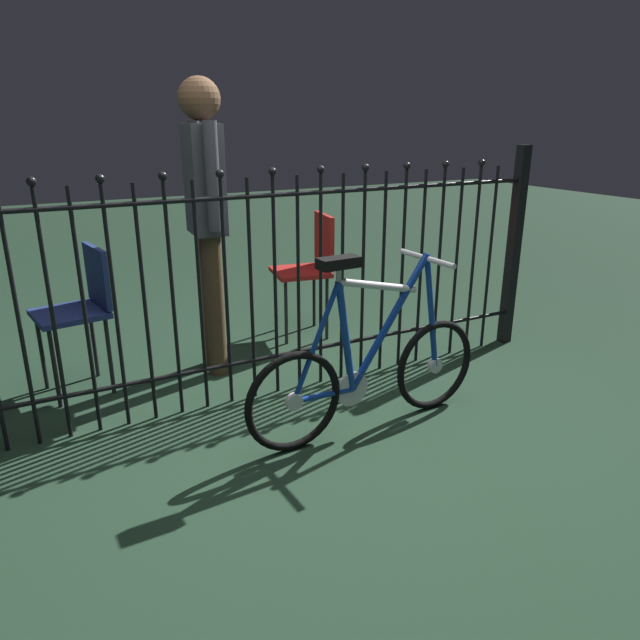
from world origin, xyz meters
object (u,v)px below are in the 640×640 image
chair_red (311,262)px  person_visitor (206,203)px  bicycle (369,369)px  chair_navy (82,303)px

chair_red → person_visitor: (-0.83, -0.30, 0.51)m
chair_red → person_visitor: person_visitor is taller
bicycle → person_visitor: bearing=113.0°
chair_navy → chair_red: (1.57, 0.23, 0.02)m
chair_navy → person_visitor: size_ratio=0.48×
bicycle → chair_navy: (-1.20, 1.15, 0.20)m
bicycle → chair_navy: 1.68m
chair_red → chair_navy: bearing=-171.5°
chair_navy → person_visitor: 0.91m
bicycle → person_visitor: (-0.46, 1.09, 0.72)m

